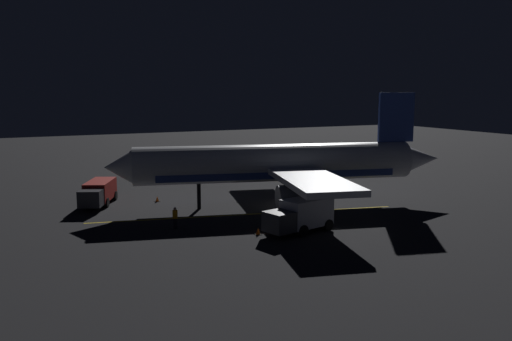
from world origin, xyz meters
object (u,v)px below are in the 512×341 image
Objects in this scene: airliner at (281,165)px; baggage_truck at (98,193)px; ground_crew_worker at (175,218)px; traffic_cone_near_right at (157,199)px; traffic_cone_near_left at (258,231)px; catering_truck at (301,216)px.

baggage_truck is (7.62, 15.58, -2.71)m from airliner.
ground_crew_worker reaches higher than traffic_cone_near_right.
baggage_truck is 18.50m from traffic_cone_near_left.
baggage_truck reaches higher than ground_crew_worker.
airliner is 18.48× the size of ground_crew_worker.
ground_crew_worker is (-4.07, 11.67, -3.03)m from airliner.
traffic_cone_near_left is (-8.49, 6.53, -3.66)m from airliner.
traffic_cone_near_left is 15.68m from traffic_cone_near_right.
airliner is 11.32m from traffic_cone_near_left.
ground_crew_worker is at bearing 49.25° from traffic_cone_near_left.
traffic_cone_near_right is at bearing 13.27° from traffic_cone_near_left.
baggage_truck is 3.94× the size of ground_crew_worker.
ground_crew_worker is 3.16× the size of traffic_cone_near_left.
airliner reaches higher than ground_crew_worker.
traffic_cone_near_left and traffic_cone_near_right have the same top height.
traffic_cone_near_right is at bearing 23.26° from catering_truck.
catering_truck reaches higher than traffic_cone_near_right.
airliner is at bearing -116.05° from baggage_truck.
baggage_truck is at bearing 18.50° from ground_crew_worker.
airliner reaches higher than baggage_truck.
ground_crew_worker is (-11.68, -3.91, -0.31)m from baggage_truck.
airliner is 5.29× the size of catering_truck.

